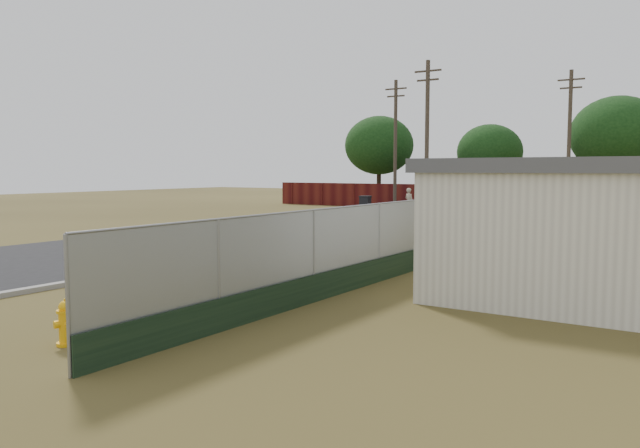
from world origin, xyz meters
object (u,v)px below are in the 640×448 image
Objects in this scene: pickup_truck at (479,207)px; mailbox at (284,225)px; pedestrian at (409,202)px; fire_hydrant at (65,324)px; trash_bin at (365,204)px.

mailbox is at bearing 156.80° from pickup_truck.
mailbox is at bearing 119.26° from pedestrian.
pedestrian reaches higher than fire_hydrant.
pickup_truck is 6.66m from pedestrian.
pedestrian is at bearing -21.60° from trash_bin.
fire_hydrant is 32.95m from trash_bin.
mailbox is 18.10m from pedestrian.
pickup_truck is (2.12, 14.28, -0.03)m from mailbox.
mailbox is (-4.14, 11.47, 0.57)m from fire_hydrant.
pedestrian is (-7.71, 29.22, 0.50)m from fire_hydrant.
mailbox is 1.07× the size of trash_bin.
trash_bin is (-4.00, 1.58, -0.30)m from pedestrian.
pedestrian is 1.57× the size of trash_bin.
fire_hydrant is 30.22m from pedestrian.
trash_bin is at bearing 110.82° from fire_hydrant.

